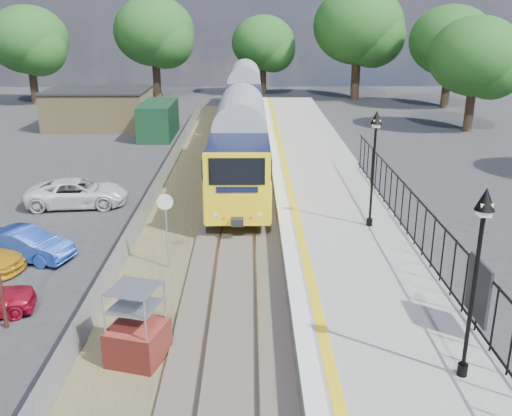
{
  "coord_description": "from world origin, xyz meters",
  "views": [
    {
      "loc": [
        0.56,
        -15.35,
        8.93
      ],
      "look_at": [
        0.75,
        4.98,
        2.0
      ],
      "focal_mm": 40.0,
      "sensor_mm": 36.0,
      "label": 1
    }
  ],
  "objects_px": {
    "brick_plinth": "(136,326)",
    "victorian_lamp_south": "(480,241)",
    "car_white": "(77,193)",
    "train": "(243,108)",
    "speed_sign": "(166,218)",
    "car_blue": "(25,244)",
    "victorian_lamp_north": "(375,142)"
  },
  "relations": [
    {
      "from": "train",
      "to": "speed_sign",
      "type": "height_order",
      "value": "train"
    },
    {
      "from": "victorian_lamp_south",
      "to": "victorian_lamp_north",
      "type": "bearing_deg",
      "value": 91.15
    },
    {
      "from": "victorian_lamp_south",
      "to": "speed_sign",
      "type": "height_order",
      "value": "victorian_lamp_south"
    },
    {
      "from": "victorian_lamp_north",
      "to": "brick_plinth",
      "type": "height_order",
      "value": "victorian_lamp_north"
    },
    {
      "from": "victorian_lamp_south",
      "to": "victorian_lamp_north",
      "type": "relative_size",
      "value": 1.0
    },
    {
      "from": "train",
      "to": "car_white",
      "type": "height_order",
      "value": "train"
    },
    {
      "from": "victorian_lamp_south",
      "to": "speed_sign",
      "type": "distance_m",
      "value": 11.47
    },
    {
      "from": "victorian_lamp_south",
      "to": "car_white",
      "type": "relative_size",
      "value": 0.96
    },
    {
      "from": "victorian_lamp_north",
      "to": "car_white",
      "type": "bearing_deg",
      "value": 158.39
    },
    {
      "from": "car_white",
      "to": "victorian_lamp_north",
      "type": "bearing_deg",
      "value": -117.34
    },
    {
      "from": "car_white",
      "to": "brick_plinth",
      "type": "bearing_deg",
      "value": -163.45
    },
    {
      "from": "car_white",
      "to": "speed_sign",
      "type": "bearing_deg",
      "value": -149.29
    },
    {
      "from": "victorian_lamp_south",
      "to": "victorian_lamp_north",
      "type": "xyz_separation_m",
      "value": [
        -0.2,
        10.0,
        0.0
      ]
    },
    {
      "from": "victorian_lamp_north",
      "to": "car_blue",
      "type": "distance_m",
      "value": 13.91
    },
    {
      "from": "victorian_lamp_north",
      "to": "brick_plinth",
      "type": "bearing_deg",
      "value": -134.31
    },
    {
      "from": "victorian_lamp_south",
      "to": "train",
      "type": "relative_size",
      "value": 0.11
    },
    {
      "from": "victorian_lamp_north",
      "to": "car_blue",
      "type": "relative_size",
      "value": 1.25
    },
    {
      "from": "victorian_lamp_south",
      "to": "car_white",
      "type": "xyz_separation_m",
      "value": [
        -13.42,
        15.24,
        -3.63
      ]
    },
    {
      "from": "speed_sign",
      "to": "car_blue",
      "type": "relative_size",
      "value": 0.79
    },
    {
      "from": "victorian_lamp_north",
      "to": "speed_sign",
      "type": "height_order",
      "value": "victorian_lamp_north"
    },
    {
      "from": "car_white",
      "to": "train",
      "type": "bearing_deg",
      "value": -32.53
    },
    {
      "from": "speed_sign",
      "to": "train",
      "type": "bearing_deg",
      "value": 81.66
    },
    {
      "from": "victorian_lamp_north",
      "to": "car_blue",
      "type": "xyz_separation_m",
      "value": [
        -13.36,
        -1.17,
        -3.69
      ]
    },
    {
      "from": "victorian_lamp_south",
      "to": "speed_sign",
      "type": "xyz_separation_m",
      "value": [
        -8.0,
        7.9,
        -2.31
      ]
    },
    {
      "from": "brick_plinth",
      "to": "car_white",
      "type": "bearing_deg",
      "value": 112.28
    },
    {
      "from": "speed_sign",
      "to": "car_blue",
      "type": "xyz_separation_m",
      "value": [
        -5.56,
        0.93,
        -1.38
      ]
    },
    {
      "from": "brick_plinth",
      "to": "car_white",
      "type": "relative_size",
      "value": 0.46
    },
    {
      "from": "car_blue",
      "to": "speed_sign",
      "type": "bearing_deg",
      "value": -81.78
    },
    {
      "from": "brick_plinth",
      "to": "victorian_lamp_south",
      "type": "bearing_deg",
      "value": -14.11
    },
    {
      "from": "car_white",
      "to": "victorian_lamp_south",
      "type": "bearing_deg",
      "value": -144.36
    },
    {
      "from": "train",
      "to": "victorian_lamp_north",
      "type": "bearing_deg",
      "value": -75.78
    },
    {
      "from": "speed_sign",
      "to": "brick_plinth",
      "type": "bearing_deg",
      "value": -92.14
    }
  ]
}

